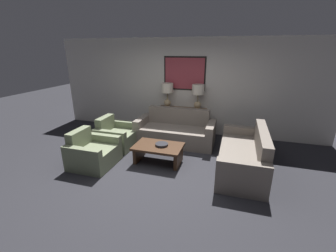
% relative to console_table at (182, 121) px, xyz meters
% --- Properties ---
extents(ground_plane, '(20.00, 20.00, 0.00)m').
position_rel_console_table_xyz_m(ground_plane, '(0.00, -2.28, -0.38)').
color(ground_plane, '#28282D').
extents(back_wall, '(7.79, 0.12, 2.65)m').
position_rel_console_table_xyz_m(back_wall, '(0.00, 0.26, 0.95)').
color(back_wall, beige).
rests_on(back_wall, ground_plane).
extents(console_table, '(1.37, 0.37, 0.76)m').
position_rel_console_table_xyz_m(console_table, '(0.00, 0.00, 0.00)').
color(console_table, brown).
rests_on(console_table, ground_plane).
extents(table_lamp_left, '(0.33, 0.33, 0.69)m').
position_rel_console_table_xyz_m(table_lamp_left, '(-0.44, -0.00, 0.83)').
color(table_lamp_left, tan).
rests_on(table_lamp_left, console_table).
extents(table_lamp_right, '(0.33, 0.33, 0.69)m').
position_rel_console_table_xyz_m(table_lamp_right, '(0.44, -0.00, 0.83)').
color(table_lamp_right, tan).
rests_on(table_lamp_right, console_table).
extents(couch_by_back_wall, '(2.01, 0.87, 0.86)m').
position_rel_console_table_xyz_m(couch_by_back_wall, '(0.00, -0.68, -0.09)').
color(couch_by_back_wall, slate).
rests_on(couch_by_back_wall, ground_plane).
extents(couch_by_side, '(0.87, 2.01, 0.86)m').
position_rel_console_table_xyz_m(couch_by_side, '(1.70, -1.65, -0.09)').
color(couch_by_side, slate).
rests_on(couch_by_side, ground_plane).
extents(coffee_table, '(1.03, 0.67, 0.39)m').
position_rel_console_table_xyz_m(coffee_table, '(-0.06, -1.86, -0.10)').
color(coffee_table, '#3D2616').
rests_on(coffee_table, ground_plane).
extents(decorative_bowl, '(0.27, 0.27, 0.05)m').
position_rel_console_table_xyz_m(decorative_bowl, '(0.01, -1.84, 0.03)').
color(decorative_bowl, '#232328').
rests_on(decorative_bowl, coffee_table).
extents(armchair_near_back_wall, '(0.84, 0.90, 0.75)m').
position_rel_console_table_xyz_m(armchair_near_back_wall, '(-1.36, -1.36, -0.12)').
color(armchair_near_back_wall, '#707A5B').
rests_on(armchair_near_back_wall, ground_plane).
extents(armchair_near_camera, '(0.84, 0.90, 0.75)m').
position_rel_console_table_xyz_m(armchair_near_camera, '(-1.36, -2.37, -0.12)').
color(armchair_near_camera, '#707A5B').
rests_on(armchair_near_camera, ground_plane).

